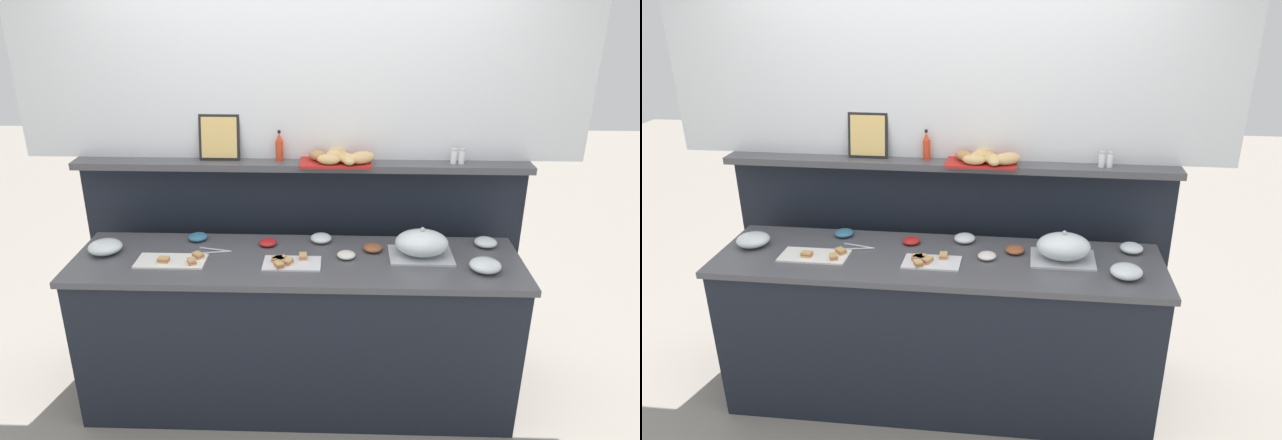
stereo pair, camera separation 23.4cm
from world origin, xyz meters
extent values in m
plane|color=gray|center=(0.00, 0.60, 0.00)|extent=(12.00, 12.00, 0.00)
cube|color=black|center=(0.00, 0.00, 0.44)|extent=(2.36, 0.58, 0.89)
cube|color=#4C4C51|center=(0.00, 0.00, 0.90)|extent=(2.40, 0.62, 0.03)
cube|color=black|center=(0.00, 0.49, 0.65)|extent=(2.63, 0.08, 1.29)
cube|color=#4C4C51|center=(0.00, 0.44, 1.31)|extent=(2.63, 0.22, 0.04)
cube|color=silver|center=(0.00, 0.51, 1.97)|extent=(3.23, 0.08, 1.27)
cube|color=white|center=(-0.66, -0.06, 0.93)|extent=(0.36, 0.17, 0.01)
cube|color=tan|center=(-0.53, -0.02, 0.94)|extent=(0.07, 0.07, 0.01)
cube|color=#B24738|center=(-0.53, -0.02, 0.94)|extent=(0.07, 0.07, 0.01)
cube|color=tan|center=(-0.53, -0.02, 0.95)|extent=(0.07, 0.07, 0.01)
cube|color=tan|center=(-0.69, -0.08, 0.94)|extent=(0.06, 0.04, 0.01)
cube|color=#B24738|center=(-0.69, -0.08, 0.94)|extent=(0.06, 0.04, 0.01)
cube|color=tan|center=(-0.69, -0.08, 0.95)|extent=(0.06, 0.04, 0.01)
cube|color=tan|center=(-0.54, -0.09, 0.94)|extent=(0.06, 0.07, 0.01)
cube|color=#B24738|center=(-0.54, -0.09, 0.94)|extent=(0.06, 0.07, 0.01)
cube|color=tan|center=(-0.54, -0.09, 0.95)|extent=(0.06, 0.07, 0.01)
cube|color=silver|center=(-0.02, -0.07, 0.93)|extent=(0.30, 0.17, 0.01)
cube|color=tan|center=(-0.08, -0.05, 0.94)|extent=(0.05, 0.06, 0.01)
cube|color=#B24738|center=(-0.08, -0.05, 0.94)|extent=(0.05, 0.06, 0.01)
cube|color=tan|center=(-0.08, -0.05, 0.95)|extent=(0.05, 0.06, 0.01)
cube|color=tan|center=(-0.08, -0.12, 0.94)|extent=(0.06, 0.07, 0.01)
cube|color=#B24738|center=(-0.08, -0.12, 0.94)|extent=(0.06, 0.07, 0.01)
cube|color=tan|center=(-0.08, -0.12, 0.95)|extent=(0.06, 0.07, 0.01)
cube|color=tan|center=(-0.09, -0.06, 0.94)|extent=(0.07, 0.06, 0.01)
cube|color=#B24738|center=(-0.09, -0.06, 0.94)|extent=(0.07, 0.06, 0.01)
cube|color=tan|center=(-0.09, -0.06, 0.95)|extent=(0.07, 0.06, 0.01)
cube|color=tan|center=(-0.04, -0.08, 0.94)|extent=(0.06, 0.07, 0.01)
cube|color=#B24738|center=(-0.04, -0.08, 0.94)|extent=(0.06, 0.07, 0.01)
cube|color=tan|center=(-0.04, -0.08, 0.95)|extent=(0.06, 0.07, 0.01)
cube|color=tan|center=(-0.10, -0.05, 0.94)|extent=(0.06, 0.05, 0.01)
cube|color=#B24738|center=(-0.10, -0.05, 0.94)|extent=(0.06, 0.05, 0.01)
cube|color=tan|center=(-0.10, -0.05, 0.95)|extent=(0.06, 0.05, 0.01)
cube|color=tan|center=(0.03, -0.02, 0.94)|extent=(0.04, 0.06, 0.01)
cube|color=#B24738|center=(0.03, -0.02, 0.94)|extent=(0.04, 0.06, 0.01)
cube|color=tan|center=(0.03, -0.02, 0.95)|extent=(0.04, 0.06, 0.01)
cube|color=#B7BABF|center=(0.67, 0.05, 0.93)|extent=(0.34, 0.24, 0.01)
ellipsoid|color=silver|center=(0.67, 0.05, 1.00)|extent=(0.28, 0.23, 0.14)
sphere|color=#B7BABF|center=(0.67, 0.05, 1.08)|extent=(0.02, 0.02, 0.02)
ellipsoid|color=silver|center=(0.97, -0.11, 0.95)|extent=(0.16, 0.16, 0.06)
ellipsoid|color=white|center=(0.97, -0.11, 0.94)|extent=(0.13, 0.13, 0.04)
ellipsoid|color=silver|center=(1.04, 0.19, 0.95)|extent=(0.12, 0.12, 0.05)
ellipsoid|color=#E5CC66|center=(1.04, 0.19, 0.94)|extent=(0.10, 0.10, 0.03)
ellipsoid|color=silver|center=(-1.05, 0.04, 0.96)|extent=(0.18, 0.18, 0.07)
ellipsoid|color=white|center=(-1.05, 0.04, 0.94)|extent=(0.14, 0.14, 0.04)
ellipsoid|color=silver|center=(0.12, 0.22, 0.95)|extent=(0.12, 0.12, 0.05)
ellipsoid|color=white|center=(0.12, 0.22, 0.94)|extent=(0.09, 0.09, 0.03)
ellipsoid|color=red|center=(-0.17, 0.16, 0.94)|extent=(0.10, 0.10, 0.03)
ellipsoid|color=teal|center=(-0.58, 0.22, 0.94)|extent=(0.11, 0.11, 0.04)
ellipsoid|color=brown|center=(0.41, 0.11, 0.94)|extent=(0.11, 0.11, 0.04)
ellipsoid|color=silver|center=(0.26, 0.02, 0.94)|extent=(0.10, 0.10, 0.03)
cylinder|color=#B7BABF|center=(-0.46, 0.05, 0.93)|extent=(0.18, 0.04, 0.01)
cylinder|color=#B7BABF|center=(-0.46, 0.09, 0.93)|extent=(0.18, 0.05, 0.01)
sphere|color=#B7BABF|center=(-0.37, 0.07, 0.93)|extent=(0.01, 0.01, 0.01)
cylinder|color=red|center=(-0.12, 0.44, 1.39)|extent=(0.04, 0.04, 0.12)
cone|color=red|center=(-0.12, 0.44, 1.47)|extent=(0.04, 0.04, 0.04)
cylinder|color=black|center=(-0.12, 0.44, 1.50)|extent=(0.02, 0.02, 0.02)
cylinder|color=white|center=(0.87, 0.41, 1.37)|extent=(0.03, 0.03, 0.08)
cylinder|color=#B7BABF|center=(0.87, 0.41, 1.42)|extent=(0.03, 0.03, 0.01)
cylinder|color=white|center=(0.91, 0.41, 1.37)|extent=(0.03, 0.03, 0.08)
cylinder|color=#B7BABF|center=(0.91, 0.41, 1.42)|extent=(0.03, 0.03, 0.01)
cube|color=#B2231E|center=(0.20, 0.41, 1.34)|extent=(0.40, 0.26, 0.02)
ellipsoid|color=tan|center=(0.24, 0.38, 1.38)|extent=(0.08, 0.14, 0.06)
ellipsoid|color=tan|center=(0.16, 0.32, 1.38)|extent=(0.14, 0.10, 0.05)
ellipsoid|color=tan|center=(0.19, 0.39, 1.38)|extent=(0.14, 0.13, 0.06)
ellipsoid|color=tan|center=(0.34, 0.35, 1.38)|extent=(0.19, 0.16, 0.07)
ellipsoid|color=#B7844C|center=(0.22, 0.43, 1.38)|extent=(0.14, 0.13, 0.05)
ellipsoid|color=#AD7A47|center=(0.10, 0.39, 1.38)|extent=(0.15, 0.15, 0.06)
ellipsoid|color=tan|center=(0.27, 0.33, 1.38)|extent=(0.09, 0.16, 0.05)
ellipsoid|color=tan|center=(0.22, 0.49, 1.38)|extent=(0.18, 0.15, 0.06)
cube|color=black|center=(-0.47, 0.45, 1.46)|extent=(0.23, 0.06, 0.26)
cube|color=#E0B766|center=(-0.47, 0.44, 1.46)|extent=(0.20, 0.05, 0.23)
camera|label=1|loc=(0.22, -2.82, 2.33)|focal=33.09mm
camera|label=2|loc=(0.46, -2.80, 2.33)|focal=33.09mm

